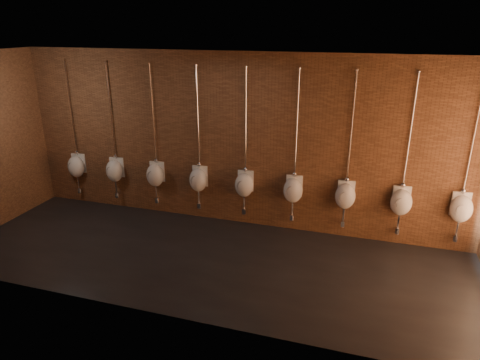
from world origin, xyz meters
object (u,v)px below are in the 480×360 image
object	(u,v)px
urinal_1	(115,170)
urinal_6	(345,195)
urinal_2	(155,174)
urinal_5	(293,189)
urinal_8	(461,208)
urinal_4	(244,184)
urinal_7	(401,201)
urinal_0	(76,166)
urinal_3	(198,179)

from	to	relation	value
urinal_1	urinal_6	size ratio (longest dim) A/B	1.00
urinal_2	urinal_5	distance (m)	2.74
urinal_8	urinal_4	bearing A→B (deg)	180.00
urinal_6	urinal_8	xyz separation A→B (m)	(1.83, 0.00, 0.00)
urinal_2	urinal_1	bearing A→B (deg)	180.00
urinal_8	urinal_1	bearing A→B (deg)	180.00
urinal_7	urinal_8	xyz separation A→B (m)	(0.91, 0.00, 0.00)
urinal_0	urinal_3	distance (m)	2.74
urinal_1	urinal_7	distance (m)	5.49
urinal_5	urinal_7	world-z (taller)	same
urinal_0	urinal_8	world-z (taller)	same
urinal_1	urinal_4	size ratio (longest dim) A/B	1.00
urinal_2	urinal_7	distance (m)	4.57
urinal_7	urinal_8	size ratio (longest dim) A/B	1.00
urinal_1	urinal_5	size ratio (longest dim) A/B	1.00
urinal_7	urinal_0	bearing A→B (deg)	180.00
urinal_2	urinal_4	size ratio (longest dim) A/B	1.00
urinal_6	urinal_0	bearing A→B (deg)	180.00
urinal_4	urinal_8	xyz separation A→B (m)	(3.66, 0.00, 0.00)
urinal_5	urinal_8	world-z (taller)	same
urinal_7	urinal_6	bearing A→B (deg)	180.00
urinal_6	urinal_7	xyz separation A→B (m)	(0.91, 0.00, 0.00)
urinal_7	urinal_1	bearing A→B (deg)	180.00
urinal_4	urinal_6	xyz separation A→B (m)	(1.83, 0.00, 0.00)
urinal_3	urinal_6	world-z (taller)	same
urinal_1	urinal_2	bearing A→B (deg)	0.00
urinal_2	urinal_3	xyz separation A→B (m)	(0.91, 0.00, 0.00)
urinal_1	urinal_4	bearing A→B (deg)	0.00
urinal_1	urinal_6	distance (m)	4.57
urinal_6	urinal_7	distance (m)	0.91
urinal_7	urinal_4	bearing A→B (deg)	180.00
urinal_1	urinal_3	size ratio (longest dim) A/B	1.00
urinal_1	urinal_5	distance (m)	3.66
urinal_0	urinal_6	size ratio (longest dim) A/B	1.00
urinal_5	urinal_6	size ratio (longest dim) A/B	1.00
urinal_0	urinal_1	bearing A→B (deg)	0.00
urinal_7	urinal_2	bearing A→B (deg)	180.00
urinal_4	urinal_0	bearing A→B (deg)	180.00
urinal_2	urinal_5	bearing A→B (deg)	0.00
urinal_1	urinal_4	xyz separation A→B (m)	(2.74, 0.00, 0.00)
urinal_1	urinal_8	bearing A→B (deg)	0.00
urinal_0	urinal_4	world-z (taller)	same
urinal_0	urinal_4	size ratio (longest dim) A/B	1.00
urinal_2	urinal_7	world-z (taller)	same
urinal_3	urinal_7	xyz separation A→B (m)	(3.66, 0.00, 0.00)
urinal_2	urinal_8	distance (m)	5.49
urinal_2	urinal_6	bearing A→B (deg)	0.00
urinal_1	urinal_7	xyz separation A→B (m)	(5.49, 0.00, 0.00)
urinal_5	urinal_6	bearing A→B (deg)	0.00
urinal_7	urinal_3	bearing A→B (deg)	180.00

